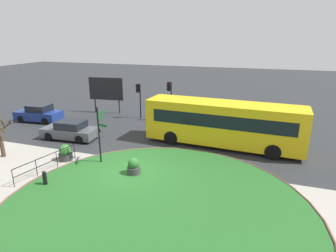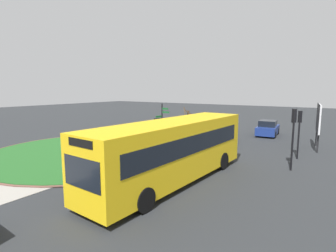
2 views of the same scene
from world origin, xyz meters
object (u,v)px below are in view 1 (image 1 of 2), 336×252
(bus_yellow, at_px, (223,123))
(traffic_light_far, at_px, (170,93))
(billboard_left, at_px, (106,89))
(planter_kerbside, at_px, (134,167))
(car_near_lane, at_px, (70,130))
(street_tree_bare, at_px, (1,136))
(planter_near_signpost, at_px, (65,153))
(traffic_light_near, at_px, (139,93))
(signpost_directional, at_px, (100,131))
(car_far_lane, at_px, (39,114))
(bollard_foreground, at_px, (45,178))

(bus_yellow, relative_size, traffic_light_far, 3.04)
(billboard_left, height_order, planter_kerbside, billboard_left)
(car_near_lane, relative_size, street_tree_bare, 1.51)
(billboard_left, xyz_separation_m, planter_near_signpost, (3.50, -11.01, -1.91))
(planter_near_signpost, relative_size, planter_kerbside, 1.03)
(planter_kerbside, bearing_deg, traffic_light_near, 112.81)
(street_tree_bare, bearing_deg, signpost_directional, 10.53)
(signpost_directional, bearing_deg, planter_kerbside, -17.70)
(traffic_light_near, height_order, planter_kerbside, traffic_light_near)
(bus_yellow, distance_m, street_tree_bare, 14.46)
(traffic_light_near, relative_size, planter_kerbside, 3.26)
(planter_kerbside, distance_m, street_tree_bare, 9.03)
(car_near_lane, relative_size, traffic_light_far, 1.18)
(car_far_lane, height_order, traffic_light_near, traffic_light_near)
(signpost_directional, distance_m, traffic_light_near, 10.02)
(traffic_light_far, bearing_deg, signpost_directional, 73.80)
(bollard_foreground, bearing_deg, bus_yellow, 47.67)
(car_far_lane, xyz_separation_m, traffic_light_far, (11.23, 3.92, 1.92))
(car_near_lane, distance_m, planter_near_signpost, 3.99)
(car_near_lane, bearing_deg, traffic_light_far, -132.96)
(car_near_lane, relative_size, billboard_left, 1.19)
(bollard_foreground, bearing_deg, car_far_lane, 133.59)
(planter_kerbside, relative_size, street_tree_bare, 0.36)
(bus_yellow, bearing_deg, traffic_light_near, 154.71)
(street_tree_bare, bearing_deg, car_near_lane, 65.29)
(traffic_light_near, distance_m, planter_kerbside, 11.69)
(car_near_lane, bearing_deg, planter_near_signpost, 118.77)
(bollard_foreground, bearing_deg, planter_kerbside, 34.04)
(traffic_light_far, height_order, planter_kerbside, traffic_light_far)
(car_near_lane, xyz_separation_m, billboard_left, (-1.34, 7.66, 1.72))
(traffic_light_near, bearing_deg, car_near_lane, 63.28)
(bollard_foreground, distance_m, planter_kerbside, 4.59)
(planter_near_signpost, distance_m, street_tree_bare, 4.27)
(signpost_directional, xyz_separation_m, planter_kerbside, (2.51, -0.80, -1.62))
(street_tree_bare, bearing_deg, traffic_light_near, 67.79)
(car_near_lane, distance_m, street_tree_bare, 4.67)
(traffic_light_near, bearing_deg, bus_yellow, 145.30)
(car_near_lane, distance_m, traffic_light_near, 7.51)
(signpost_directional, relative_size, traffic_light_near, 1.09)
(signpost_directional, relative_size, planter_kerbside, 3.54)
(planter_near_signpost, bearing_deg, planter_kerbside, -5.12)
(bus_yellow, bearing_deg, bollard_foreground, -128.99)
(bollard_foreground, xyz_separation_m, traffic_light_far, (2.34, 13.25, 2.19))
(traffic_light_far, bearing_deg, car_near_lane, 40.91)
(traffic_light_far, height_order, billboard_left, traffic_light_far)
(traffic_light_near, height_order, billboard_left, billboard_left)
(street_tree_bare, bearing_deg, bollard_foreground, -22.82)
(car_far_lane, xyz_separation_m, traffic_light_near, (8.22, 3.86, 1.69))
(traffic_light_near, xyz_separation_m, billboard_left, (-3.92, 0.83, -0.02))
(signpost_directional, xyz_separation_m, traffic_light_far, (1.05, 9.88, 0.55))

